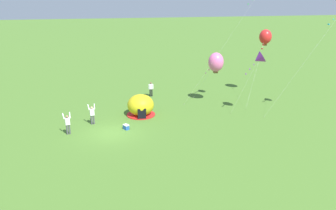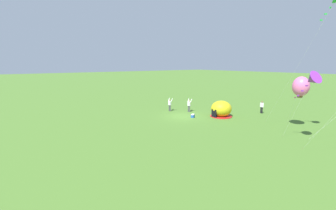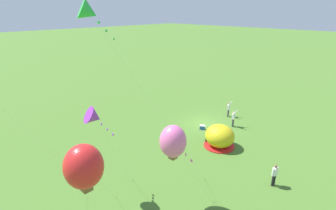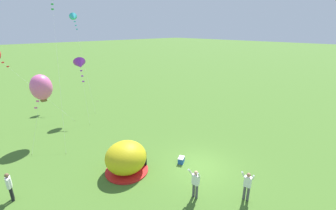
{
  "view_description": "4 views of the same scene",
  "coord_description": "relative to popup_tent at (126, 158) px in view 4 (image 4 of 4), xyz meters",
  "views": [
    {
      "loc": [
        26.35,
        -1.18,
        11.28
      ],
      "look_at": [
        2.67,
        4.26,
        3.12
      ],
      "focal_mm": 35.0,
      "sensor_mm": 36.0,
      "label": 1
    },
    {
      "loc": [
        18.82,
        21.69,
        6.91
      ],
      "look_at": [
        3.94,
        1.93,
        2.26
      ],
      "focal_mm": 24.0,
      "sensor_mm": 36.0,
      "label": 2
    },
    {
      "loc": [
        -15.58,
        21.63,
        11.98
      ],
      "look_at": [
        3.28,
        2.44,
        2.05
      ],
      "focal_mm": 28.0,
      "sensor_mm": 36.0,
      "label": 3
    },
    {
      "loc": [
        -10.64,
        -8.03,
        9.01
      ],
      "look_at": [
        2.65,
        5.97,
        2.35
      ],
      "focal_mm": 24.0,
      "sensor_mm": 36.0,
      "label": 4
    }
  ],
  "objects": [
    {
      "name": "kite_purple",
      "position": [
        2.26,
        11.05,
        4.57
      ],
      "size": [
        1.5,
        3.02,
        6.29
      ],
      "color": "silver",
      "rests_on": "ground"
    },
    {
      "name": "person_center_field",
      "position": [
        -6.05,
        2.1,
        -0.03
      ],
      "size": [
        0.3,
        0.58,
        1.72
      ],
      "color": "black",
      "rests_on": "ground"
    },
    {
      "name": "kite_pink",
      "position": [
        -2.13,
        8.48,
        3.52
      ],
      "size": [
        2.76,
        2.71,
        5.55
      ],
      "color": "silver",
      "rests_on": "ground"
    },
    {
      "name": "cooler_box",
      "position": [
        3.32,
        -1.81,
        -0.78
      ],
      "size": [
        0.64,
        0.57,
        0.44
      ],
      "color": "#2659B2",
      "rests_on": "ground"
    },
    {
      "name": "ground_plane",
      "position": [
        3.91,
        -3.02,
        -1.0
      ],
      "size": [
        300.0,
        300.0,
        0.0
      ],
      "primitive_type": "plane",
      "color": "#477028"
    },
    {
      "name": "kite_cyan",
      "position": [
        4.8,
        17.39,
        9.17
      ],
      "size": [
        1.9,
        6.55,
        10.72
      ],
      "color": "silver",
      "rests_on": "ground"
    },
    {
      "name": "person_watching_sky",
      "position": [
        1.4,
        -4.67,
        0.0
      ],
      "size": [
        0.53,
        0.67,
        1.89
      ],
      "color": "#4C4C51",
      "rests_on": "ground"
    },
    {
      "name": "popup_tent",
      "position": [
        0.0,
        0.0,
        0.0
      ],
      "size": [
        2.81,
        2.81,
        2.1
      ],
      "color": "gold",
      "rests_on": "ground"
    },
    {
      "name": "person_strolling",
      "position": [
        3.29,
        -6.72,
        0.0
      ],
      "size": [
        0.57,
        0.69,
        1.89
      ],
      "color": "#4C4C51",
      "rests_on": "ground"
    }
  ]
}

